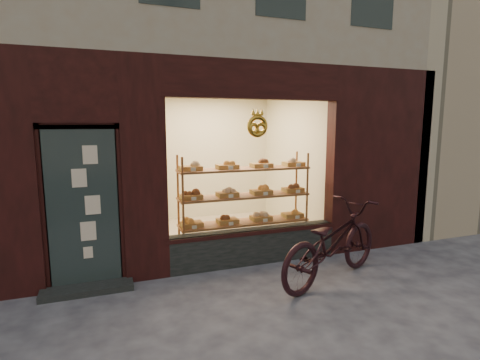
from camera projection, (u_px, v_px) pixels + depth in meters
name	position (u px, v px, depth m)	size (l,w,h in m)	color
ground	(292.00, 340.00, 3.83)	(90.00, 90.00, 0.00)	#36363D
display_shelf	(245.00, 204.00, 6.22)	(2.20, 0.45, 1.70)	brown
bicycle	(332.00, 242.00, 5.20)	(0.73, 2.11, 1.11)	black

